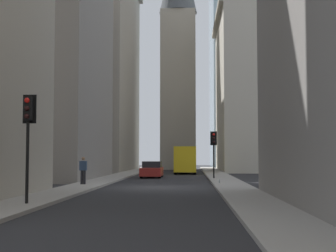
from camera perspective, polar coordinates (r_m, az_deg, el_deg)
name	(u,v)px	position (r m, az deg, el deg)	size (l,w,h in m)	color
ground_plane	(158,187)	(29.37, -1.17, -7.28)	(135.00, 135.00, 0.00)	#262628
sidewalk_right	(85,186)	(30.00, -9.84, -7.01)	(90.00, 2.20, 0.14)	gray
sidewalk_left	(233,186)	(29.41, 7.68, -7.11)	(90.00, 2.20, 0.14)	gray
building_left_far	(259,84)	(61.38, 10.77, 4.96)	(16.97, 10.50, 21.79)	beige
building_right_far	(93,65)	(62.98, -8.94, 7.18)	(19.80, 10.50, 27.11)	gray
church_spire	(178,44)	(68.53, 1.22, 9.74)	(5.29, 5.29, 33.77)	#A8A091
delivery_truck	(185,160)	(51.11, 2.05, -4.03)	(6.46, 2.25, 2.84)	yellow
sedan_red	(152,170)	(42.09, -1.91, -5.23)	(4.30, 1.78, 1.42)	maroon
traffic_light_foreground	(28,123)	(18.88, -16.27, 0.36)	(0.43, 0.52, 4.11)	black
traffic_light_midblock	(214,144)	(38.35, 5.44, -2.11)	(0.43, 0.52, 3.70)	black
pedestrian	(83,169)	(30.50, -10.02, -5.07)	(0.26, 0.44, 1.70)	black
discarded_bottle	(219,181)	(31.42, 6.11, -6.56)	(0.07, 0.07, 0.27)	#999EA3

